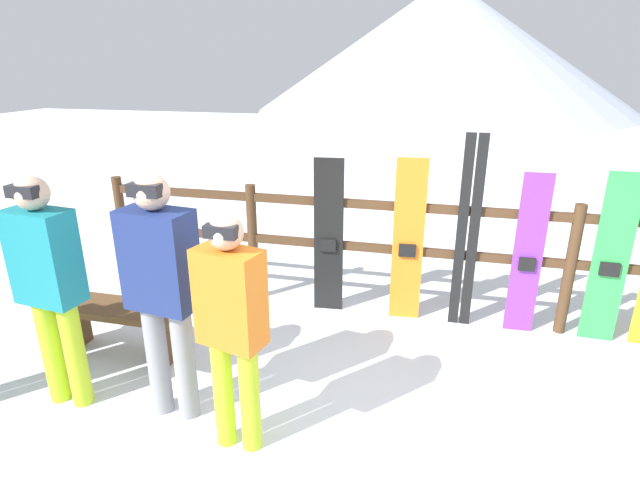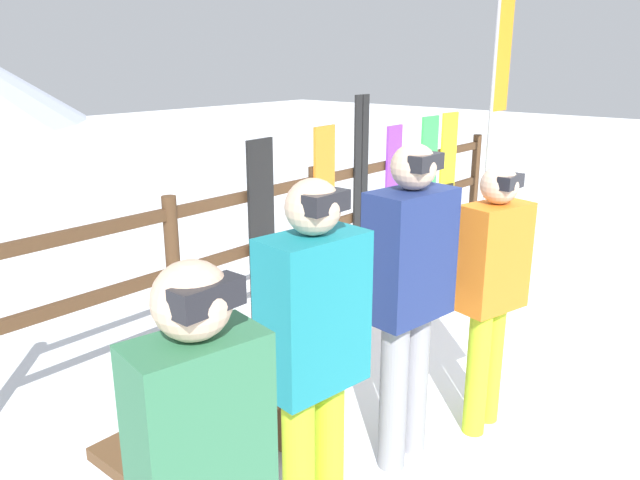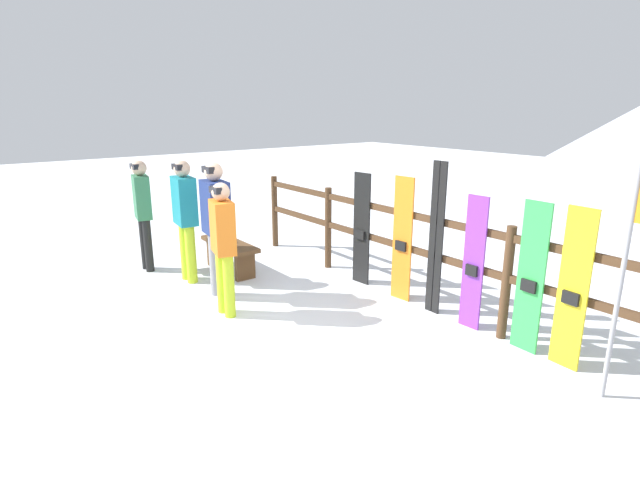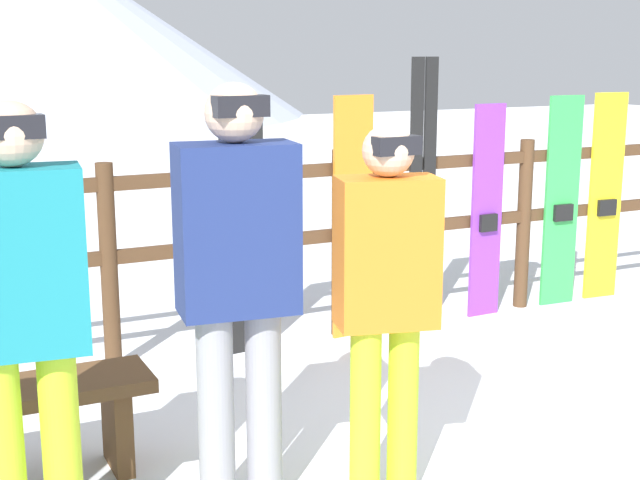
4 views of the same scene
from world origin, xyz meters
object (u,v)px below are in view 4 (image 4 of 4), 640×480
Objects in this scene: snowboard_orange at (353,219)px; snowboard_yellow at (605,197)px; person_navy at (238,271)px; person_orange at (386,288)px; person_teal at (23,307)px; snowboard_purple at (487,212)px; snowboard_black_stripe at (243,232)px; snowboard_green at (562,202)px; ski_pair_black at (422,195)px; bench at (11,416)px.

snowboard_orange is 2.13m from snowboard_yellow.
person_orange is at bearing -18.81° from person_navy.
person_navy is 0.82m from person_teal.
person_orange reaches higher than snowboard_yellow.
person_navy is 1.16× the size of snowboard_purple.
snowboard_black_stripe is at bearing -180.00° from snowboard_yellow.
person_navy is 4.02m from snowboard_yellow.
ski_pair_black is at bearing 179.84° from snowboard_green.
snowboard_black_stripe is 0.76m from snowboard_orange.
snowboard_yellow is (2.13, -0.00, -0.01)m from snowboard_orange.
snowboard_orange is at bearing 0.00° from snowboard_black_stripe.
person_teal reaches higher than bench.
person_navy is 1.10× the size of snowboard_orange.
snowboard_green is (0.66, 0.00, 0.02)m from snowboard_purple.
ski_pair_black is 1.21× the size of snowboard_purple.
person_orange is 2.44m from ski_pair_black.
person_orange is 0.93× the size of person_teal.
snowboard_purple is (3.33, 1.22, 0.41)m from bench.
snowboard_orange is 0.87× the size of ski_pair_black.
snowboard_green is at bearing 16.96° from bench.
snowboard_green is at bearing -0.16° from ski_pair_black.
snowboard_purple is 0.97× the size of snowboard_green.
snowboard_black_stripe is 1.28m from ski_pair_black.
person_teal is 1.10× the size of snowboard_black_stripe.
person_teal is at bearing -157.08° from snowboard_yellow.
snowboard_orange is 1.05× the size of snowboard_purple.
person_orange is 1.38m from person_teal.
person_teal is 2.94m from snowboard_orange.
snowboard_black_stripe is (0.71, 1.79, -0.24)m from person_navy.
snowboard_orange is at bearing 180.00° from snowboard_yellow.
snowboard_yellow reaches higher than snowboard_black_stripe.
snowboard_black_stripe is 0.85× the size of ski_pair_black.
person_teal reaches higher than snowboard_yellow.
person_orange reaches higher than snowboard_black_stripe.
person_orange is 1.00× the size of snowboard_orange.
person_orange is at bearing -94.22° from snowboard_black_stripe.
person_navy reaches higher than snowboard_orange.
person_orange is at bearing -29.09° from bench.
ski_pair_black is at bearing 54.38° from person_orange.
snowboard_purple is at bearing -0.00° from snowboard_black_stripe.
ski_pair_black is (2.80, 1.22, 0.57)m from bench.
ski_pair_black is at bearing 0.37° from snowboard_orange.
person_navy is (0.82, -0.58, 0.67)m from bench.
snowboard_green reaches higher than bench.
person_navy reaches higher than snowboard_black_stripe.
bench is 1.68m from person_orange.
person_teal is 3.81m from snowboard_purple.
bench is 0.91m from person_teal.
snowboard_black_stripe reaches higher than snowboard_purple.
person_orange is 3.28m from snowboard_green.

